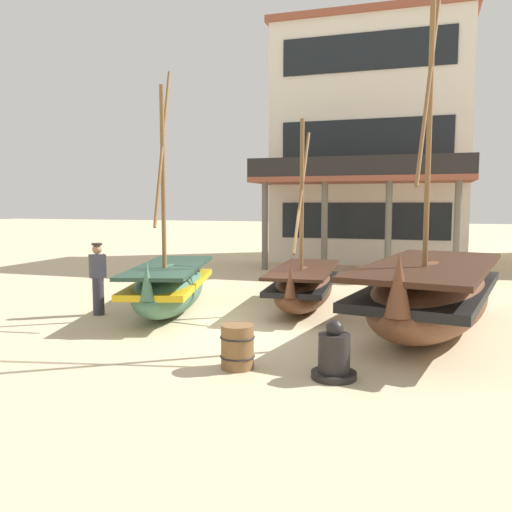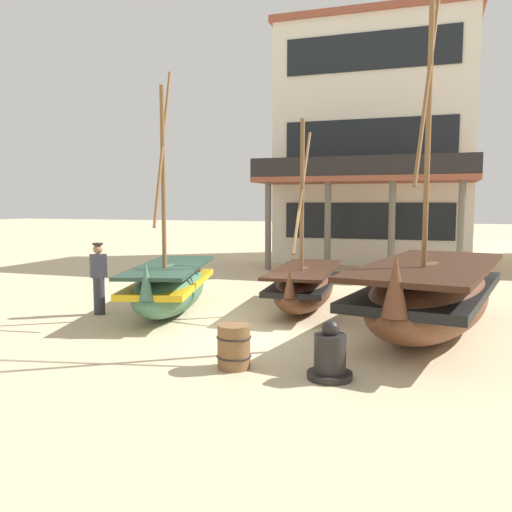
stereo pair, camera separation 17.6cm
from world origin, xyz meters
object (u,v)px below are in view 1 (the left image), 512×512
at_px(fishing_boat_far_right, 304,286).
at_px(harbor_building_main, 371,145).
at_px(fishing_boat_near_left, 170,286).
at_px(fisherman_by_hull, 98,279).
at_px(wooden_barrel, 237,347).
at_px(capstan_winch, 334,356).
at_px(fishing_boat_centre_large, 430,294).

xyz_separation_m(fishing_boat_far_right, harbor_building_main, (0.39, 12.28, 4.64)).
bearing_deg(fishing_boat_near_left, fisherman_by_hull, -153.71).
xyz_separation_m(fisherman_by_hull, wooden_barrel, (4.44, -2.79, -0.48)).
relative_size(capstan_winch, wooden_barrel, 1.27).
relative_size(fisherman_by_hull, wooden_barrel, 2.41).
relative_size(fishing_boat_far_right, capstan_winch, 5.11).
relative_size(fisherman_by_hull, harbor_building_main, 0.16).
bearing_deg(fishing_boat_far_right, harbor_building_main, 88.19).
height_order(fishing_boat_near_left, wooden_barrel, fishing_boat_near_left).
bearing_deg(harbor_building_main, fishing_boat_centre_large, -79.54).
bearing_deg(capstan_winch, fisherman_by_hull, 154.85).
height_order(fishing_boat_near_left, fisherman_by_hull, fishing_boat_near_left).
distance_m(capstan_winch, harbor_building_main, 17.95).
distance_m(fishing_boat_centre_large, capstan_winch, 3.70).
xyz_separation_m(fishing_boat_far_right, wooden_barrel, (0.02, -4.94, -0.23)).
bearing_deg(fisherman_by_hull, wooden_barrel, -32.14).
bearing_deg(capstan_winch, wooden_barrel, 179.42).
height_order(fishing_boat_far_right, fisherman_by_hull, fishing_boat_far_right).
height_order(fisherman_by_hull, capstan_winch, fisherman_by_hull).
relative_size(fishing_boat_centre_large, fishing_boat_far_right, 1.63).
height_order(capstan_winch, harbor_building_main, harbor_building_main).
bearing_deg(fishing_boat_far_right, wooden_barrel, -89.82).
bearing_deg(fishing_boat_near_left, fishing_boat_centre_large, -1.39).
relative_size(fishing_boat_centre_large, harbor_building_main, 0.71).
bearing_deg(fisherman_by_hull, harbor_building_main, 71.54).
xyz_separation_m(fishing_boat_near_left, fisherman_by_hull, (-1.48, -0.73, 0.19)).
bearing_deg(fishing_boat_near_left, capstan_winch, -38.21).
bearing_deg(fishing_boat_far_right, capstan_winch, -72.62).
relative_size(fishing_boat_centre_large, capstan_winch, 8.31).
height_order(fishing_boat_near_left, harbor_building_main, harbor_building_main).
xyz_separation_m(fishing_boat_near_left, fishing_boat_centre_large, (5.89, -0.14, 0.14)).
distance_m(wooden_barrel, harbor_building_main, 17.90).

